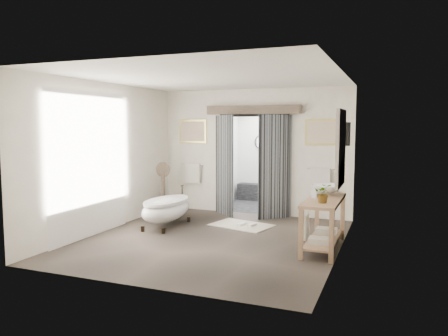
{
  "coord_description": "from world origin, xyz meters",
  "views": [
    {
      "loc": [
        3.04,
        -7.16,
        2.07
      ],
      "look_at": [
        0.0,
        0.6,
        1.25
      ],
      "focal_mm": 35.0,
      "sensor_mm": 36.0,
      "label": 1
    }
  ],
  "objects_px": {
    "clawfoot_tub": "(167,209)",
    "vanity": "(322,219)",
    "basin": "(327,190)",
    "rug": "(241,225)"
  },
  "relations": [
    {
      "from": "vanity",
      "to": "basin",
      "type": "xyz_separation_m",
      "value": [
        0.01,
        0.41,
        0.44
      ]
    },
    {
      "from": "rug",
      "to": "vanity",
      "type": "bearing_deg",
      "value": -31.75
    },
    {
      "from": "clawfoot_tub",
      "to": "vanity",
      "type": "height_order",
      "value": "vanity"
    },
    {
      "from": "vanity",
      "to": "rug",
      "type": "bearing_deg",
      "value": 148.25
    },
    {
      "from": "basin",
      "to": "clawfoot_tub",
      "type": "bearing_deg",
      "value": 167.83
    },
    {
      "from": "clawfoot_tub",
      "to": "vanity",
      "type": "bearing_deg",
      "value": -8.5
    },
    {
      "from": "vanity",
      "to": "basin",
      "type": "distance_m",
      "value": 0.6
    },
    {
      "from": "clawfoot_tub",
      "to": "basin",
      "type": "height_order",
      "value": "basin"
    },
    {
      "from": "vanity",
      "to": "basin",
      "type": "height_order",
      "value": "basin"
    },
    {
      "from": "clawfoot_tub",
      "to": "basin",
      "type": "distance_m",
      "value": 3.27
    }
  ]
}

